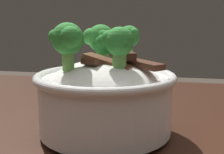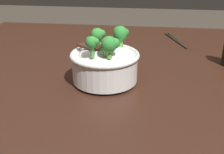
{
  "view_description": "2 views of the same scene",
  "coord_description": "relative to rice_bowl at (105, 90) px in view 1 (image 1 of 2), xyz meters",
  "views": [
    {
      "loc": [
        -0.02,
        0.27,
        0.97
      ],
      "look_at": [
        0.06,
        -0.14,
        0.89
      ],
      "focal_mm": 45.15,
      "sensor_mm": 36.0,
      "label": 1
    },
    {
      "loc": [
        0.19,
        -0.94,
        1.2
      ],
      "look_at": [
        0.09,
        -0.13,
        0.83
      ],
      "focal_mm": 47.86,
      "sensor_mm": 36.0,
      "label": 2
    }
  ],
  "objects": [
    {
      "name": "rice_bowl",
      "position": [
        0.0,
        0.0,
        0.0
      ],
      "size": [
        0.21,
        0.21,
        0.17
      ],
      "color": "white",
      "rests_on": "dining_table"
    }
  ]
}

